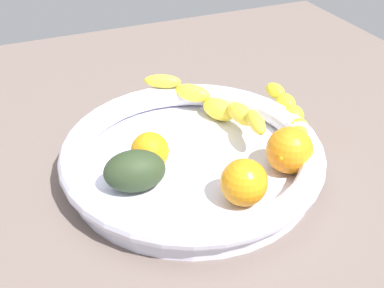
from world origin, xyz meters
TOP-DOWN VIEW (x-y plane):
  - kitchen_counter at (0.00, 0.00)cm, footprint 120.00×120.00cm
  - fruit_bowl at (0.00, 0.00)cm, footprint 37.23×37.23cm
  - banana_draped_left at (16.00, -0.68)cm, footprint 11.62×19.92cm
  - banana_draped_right at (7.61, 8.83)cm, footprint 13.15×23.16cm
  - orange_front at (-5.85, 1.13)cm, footprint 5.36×5.36cm
  - orange_mid_left at (2.59, -10.55)cm, footprint 6.08×6.08cm
  - orange_mid_right at (11.53, -6.97)cm, footprint 6.50×6.50cm
  - avocado_dark at (-9.22, -2.56)cm, footprint 9.09×7.13cm

SIDE VIEW (x-z plane):
  - kitchen_counter at x=0.00cm, z-range 0.00..3.00cm
  - fruit_bowl at x=0.00cm, z-range 3.08..8.53cm
  - orange_front at x=-5.85cm, z-range 4.84..10.20cm
  - banana_draped_left at x=16.00cm, z-range 5.10..10.04cm
  - avocado_dark at x=-9.22cm, z-range 4.84..10.41cm
  - orange_mid_left at x=2.59cm, z-range 4.84..10.92cm
  - banana_draped_right at x=7.61cm, z-range 5.07..10.87cm
  - orange_mid_right at x=11.53cm, z-range 4.84..11.34cm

